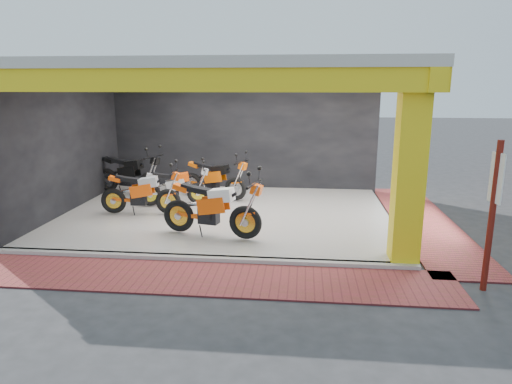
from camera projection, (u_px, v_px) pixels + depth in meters
ground at (211, 243)px, 9.53m from camera, size 80.00×80.00×0.00m
showroom_floor at (227, 214)px, 11.46m from camera, size 8.00×6.00×0.10m
showroom_ceiling at (224, 68)px, 10.65m from camera, size 8.40×6.40×0.20m
back_wall at (242, 134)px, 14.07m from camera, size 8.20×0.20×3.50m
left_wall at (65, 145)px, 11.48m from camera, size 0.20×6.20×3.50m
corner_column at (409, 171)px, 8.03m from camera, size 0.50×0.50×3.50m
header_beam_front at (195, 80)px, 7.81m from camera, size 8.40×0.30×0.40m
header_beam_right at (399, 81)px, 10.31m from camera, size 0.30×6.40×0.40m
floor_kerb at (200, 259)px, 8.53m from camera, size 8.00×0.20×0.10m
paver_front at (190, 277)px, 7.78m from camera, size 9.00×1.40×0.03m
paver_right at (423, 222)px, 10.98m from camera, size 1.40×7.00×0.03m
signpost at (493, 211)px, 7.04m from camera, size 0.10×0.34×2.42m
moto_hero at (245, 206)px, 9.25m from camera, size 2.49×1.37×1.44m
moto_row_a at (168, 189)px, 11.13m from camera, size 2.14×0.92×1.28m
moto_row_b at (236, 177)px, 12.45m from camera, size 2.30×1.46×1.32m
moto_row_c at (198, 183)px, 12.11m from camera, size 2.05×1.21×1.18m
moto_row_d at (149, 173)px, 12.91m from camera, size 2.46×1.52×1.41m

